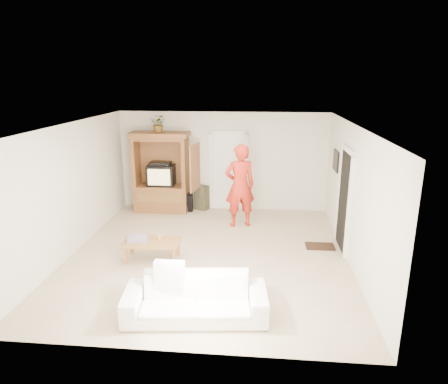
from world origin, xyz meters
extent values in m
plane|color=tan|center=(0.00, 0.00, 0.00)|extent=(6.00, 6.00, 0.00)
plane|color=white|center=(0.00, 0.00, 2.60)|extent=(6.00, 6.00, 0.00)
plane|color=silver|center=(0.00, 3.00, 1.30)|extent=(5.50, 0.00, 5.50)
plane|color=silver|center=(0.00, -3.00, 1.30)|extent=(5.50, 0.00, 5.50)
plane|color=silver|center=(-2.75, 0.00, 1.30)|extent=(0.00, 6.00, 6.00)
plane|color=silver|center=(2.75, 0.00, 1.30)|extent=(0.00, 6.00, 6.00)
cube|color=brown|center=(-1.60, 2.65, 0.35)|extent=(1.40, 0.60, 0.70)
cube|color=brown|center=(-2.25, 2.65, 1.30)|extent=(0.10, 0.60, 1.20)
cube|color=brown|center=(-0.95, 2.65, 1.30)|extent=(0.10, 0.60, 1.20)
cube|color=brown|center=(-1.60, 2.92, 1.30)|extent=(1.40, 0.06, 1.20)
cube|color=brown|center=(-1.60, 2.65, 1.95)|extent=(1.40, 0.60, 0.10)
cube|color=brown|center=(-1.60, 2.65, 2.05)|extent=(1.52, 0.68, 0.10)
cube|color=brown|center=(-0.62, 2.18, 1.30)|extent=(0.16, 0.67, 1.15)
cube|color=black|center=(-1.60, 2.68, 0.97)|extent=(0.70, 0.52, 0.55)
cube|color=tan|center=(-1.60, 2.41, 0.98)|extent=(0.58, 0.02, 0.42)
cube|color=black|center=(-1.60, 2.65, 1.29)|extent=(0.55, 0.35, 0.08)
cube|color=#A16F37|center=(-1.60, 2.37, 0.45)|extent=(1.19, 0.03, 0.25)
cube|color=white|center=(0.15, 2.97, 1.02)|extent=(0.85, 0.05, 2.04)
cube|color=black|center=(2.73, 0.60, 1.02)|extent=(0.05, 0.90, 2.04)
cube|color=black|center=(2.73, 1.90, 1.60)|extent=(0.03, 0.60, 0.48)
cube|color=#382316|center=(2.30, 0.60, 0.01)|extent=(0.60, 0.40, 0.02)
imported|color=#4C7238|center=(-1.60, 2.63, 2.32)|extent=(0.42, 0.37, 0.44)
imported|color=red|center=(0.53, 1.71, 0.99)|extent=(0.83, 0.67, 1.99)
imported|color=white|center=(0.09, -2.18, 0.31)|extent=(2.17, 1.03, 0.61)
cube|color=#A16F37|center=(-1.07, -0.34, 0.37)|extent=(1.11, 0.64, 0.06)
cube|color=#A16F37|center=(-1.52, -0.59, 0.17)|extent=(0.06, 0.06, 0.34)
cube|color=#A16F37|center=(-1.55, -0.14, 0.17)|extent=(0.06, 0.06, 0.34)
cube|color=#A16F37|center=(-0.59, -0.54, 0.17)|extent=(0.06, 0.06, 0.34)
cube|color=#A16F37|center=(-0.61, -0.09, 0.17)|extent=(0.06, 0.06, 0.34)
cube|color=#D3465F|center=(-1.34, -0.34, 0.44)|extent=(0.43, 0.36, 0.08)
cylinder|color=tan|center=(-0.92, -0.29, 0.45)|extent=(0.08, 0.08, 0.10)
camera|label=1|loc=(1.01, -7.35, 3.45)|focal=32.00mm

